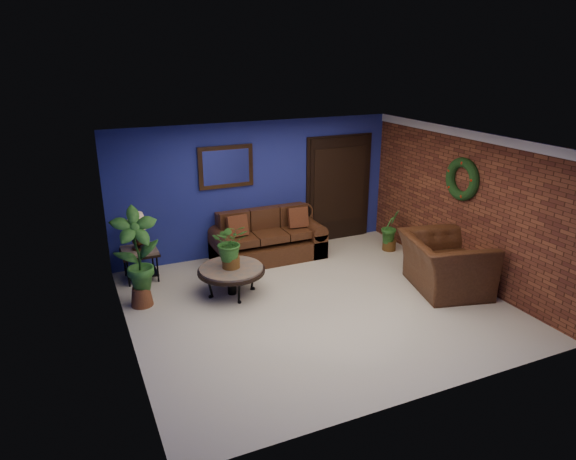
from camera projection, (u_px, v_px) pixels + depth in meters
name	position (u px, v px, depth m)	size (l,w,h in m)	color
floor	(316.00, 304.00, 7.91)	(5.50, 5.50, 0.00)	beige
wall_back	(257.00, 188.00, 9.65)	(5.50, 0.04, 2.50)	navy
wall_left	(123.00, 257.00, 6.44)	(0.04, 5.00, 2.50)	navy
wall_right_brick	(464.00, 206.00, 8.56)	(0.04, 5.00, 2.50)	brown
ceiling	(319.00, 142.00, 7.09)	(5.50, 5.00, 0.02)	white
crown_molding	(471.00, 135.00, 8.16)	(0.03, 5.00, 0.14)	white
wall_mirror	(226.00, 167.00, 9.23)	(1.02, 0.06, 0.77)	#462C16
closet_door	(338.00, 189.00, 10.37)	(1.44, 0.06, 2.18)	black
wreath	(462.00, 179.00, 8.43)	(0.72, 0.72, 0.16)	black
sofa	(267.00, 242.00, 9.61)	(2.06, 0.89, 0.93)	#492715
coffee_table	(231.00, 271.00, 8.13)	(1.07, 1.07, 0.46)	#534E49
end_table	(140.00, 256.00, 8.66)	(0.60, 0.60, 0.55)	#534E49
table_lamp	(137.00, 227.00, 8.48)	(0.37, 0.37, 0.61)	#462C16
side_chair	(306.00, 225.00, 9.89)	(0.44, 0.44, 0.93)	#562A18
armchair	(445.00, 264.00, 8.29)	(1.36, 1.19, 0.88)	#492715
coffee_plant	(230.00, 243.00, 7.97)	(0.64, 0.59, 0.74)	brown
floor_plant	(390.00, 230.00, 9.93)	(0.42, 0.36, 0.81)	brown
tall_plant	(137.00, 254.00, 7.61)	(0.70, 0.49, 1.55)	brown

